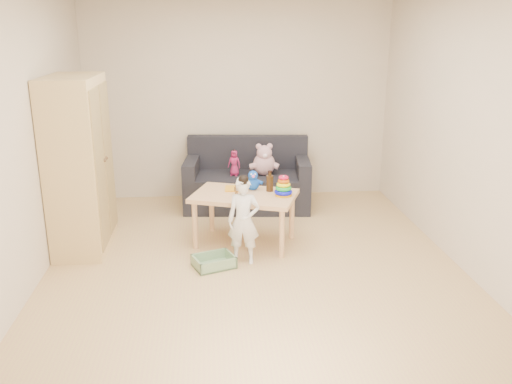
{
  "coord_description": "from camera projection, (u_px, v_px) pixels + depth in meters",
  "views": [
    {
      "loc": [
        -0.42,
        -4.94,
        2.26
      ],
      "look_at": [
        0.05,
        0.25,
        0.65
      ],
      "focal_mm": 38.0,
      "sensor_mm": 36.0,
      "label": 1
    }
  ],
  "objects": [
    {
      "name": "pink_bear",
      "position": [
        264.0,
        162.0,
        6.82
      ],
      "size": [
        0.37,
        0.35,
        0.34
      ],
      "primitive_type": null,
      "rotation": [
        0.0,
        0.0,
        -0.38
      ],
      "color": "#D099A6",
      "rests_on": "sofa"
    },
    {
      "name": "play_table",
      "position": [
        245.0,
        219.0,
        5.78
      ],
      "size": [
        1.22,
        0.99,
        0.56
      ],
      "primitive_type": "cube",
      "rotation": [
        0.0,
        0.0,
        -0.34
      ],
      "color": "#E2AE7C",
      "rests_on": "ground"
    },
    {
      "name": "yellow_book",
      "position": [
        235.0,
        189.0,
        5.86
      ],
      "size": [
        0.22,
        0.22,
        0.02
      ],
      "primitive_type": "cube",
      "rotation": [
        0.0,
        0.0,
        -0.07
      ],
      "color": "orange",
      "rests_on": "play_table"
    },
    {
      "name": "brown_bottle",
      "position": [
        270.0,
        183.0,
        5.77
      ],
      "size": [
        0.08,
        0.08,
        0.22
      ],
      "color": "black",
      "rests_on": "play_table"
    },
    {
      "name": "blue_plush",
      "position": [
        253.0,
        180.0,
        5.82
      ],
      "size": [
        0.23,
        0.22,
        0.22
      ],
      "primitive_type": null,
      "rotation": [
        0.0,
        0.0,
        -0.57
      ],
      "color": "blue",
      "rests_on": "play_table"
    },
    {
      "name": "sofa",
      "position": [
        247.0,
        191.0,
        6.96
      ],
      "size": [
        1.64,
        0.93,
        0.44
      ],
      "primitive_type": "cube",
      "rotation": [
        0.0,
        0.0,
        -0.09
      ],
      "color": "black",
      "rests_on": "ground"
    },
    {
      "name": "room",
      "position": [
        253.0,
        133.0,
        5.02
      ],
      "size": [
        4.5,
        4.5,
        4.5
      ],
      "color": "tan",
      "rests_on": "ground"
    },
    {
      "name": "wooden_figure",
      "position": [
        236.0,
        189.0,
        5.65
      ],
      "size": [
        0.05,
        0.04,
        0.12
      ],
      "primitive_type": null,
      "rotation": [
        0.0,
        0.0,
        -0.03
      ],
      "color": "brown",
      "rests_on": "play_table"
    },
    {
      "name": "doll",
      "position": [
        234.0,
        163.0,
        6.79
      ],
      "size": [
        0.19,
        0.16,
        0.32
      ],
      "primitive_type": "imported",
      "rotation": [
        0.0,
        0.0,
        -0.39
      ],
      "color": "#A81F56",
      "rests_on": "sofa"
    },
    {
      "name": "toddler",
      "position": [
        244.0,
        222.0,
        5.28
      ],
      "size": [
        0.35,
        0.26,
        0.85
      ],
      "primitive_type": "imported",
      "rotation": [
        0.0,
        0.0,
        -0.18
      ],
      "color": "white",
      "rests_on": "ground"
    },
    {
      "name": "ring_stacker",
      "position": [
        283.0,
        188.0,
        5.62
      ],
      "size": [
        0.19,
        0.19,
        0.22
      ],
      "color": "#CD8C0A",
      "rests_on": "play_table"
    },
    {
      "name": "storage_bin",
      "position": [
        214.0,
        261.0,
        5.27
      ],
      "size": [
        0.46,
        0.4,
        0.11
      ],
      "primitive_type": null,
      "rotation": [
        0.0,
        0.0,
        0.36
      ],
      "color": "gray",
      "rests_on": "ground"
    },
    {
      "name": "wardrobe",
      "position": [
        79.0,
        164.0,
        5.54
      ],
      "size": [
        0.5,
        0.99,
        1.79
      ],
      "primitive_type": "cube",
      "color": "#EBC481",
      "rests_on": "ground"
    }
  ]
}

